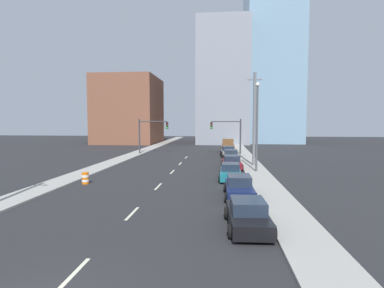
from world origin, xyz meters
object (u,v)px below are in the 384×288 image
object	(u,v)px
sedan_navy	(239,187)
sedan_gray	(228,152)
sedan_black	(248,215)
street_lamp	(257,121)
sedan_teal	(230,172)
sedan_maroon	(232,163)
traffic_signal_right	(231,131)
traffic_barrel	(85,178)
utility_pole_right_mid	(254,119)
sedan_tan	(231,156)
pickup_truck_brown	(228,147)
traffic_signal_left	(148,131)

from	to	relation	value
sedan_navy	sedan_gray	bearing A→B (deg)	89.73
sedan_black	street_lamp	bearing A→B (deg)	79.45
sedan_teal	sedan_maroon	bearing A→B (deg)	88.48
traffic_signal_right	sedan_navy	bearing A→B (deg)	-90.76
traffic_barrel	street_lamp	xyz separation A→B (m)	(14.65, 6.93, 4.69)
traffic_signal_right	sedan_black	xyz separation A→B (m)	(-0.30, -32.13, -3.02)
utility_pole_right_mid	sedan_tan	world-z (taller)	utility_pole_right_mid
sedan_gray	pickup_truck_brown	bearing A→B (deg)	85.40
traffic_signal_left	sedan_maroon	distance (m)	18.85
traffic_signal_left	sedan_maroon	xyz separation A→B (m)	(12.56, -13.73, -2.99)
utility_pole_right_mid	street_lamp	bearing A→B (deg)	-92.58
sedan_maroon	sedan_gray	xyz separation A→B (m)	(-0.11, 11.51, 0.03)
traffic_barrel	sedan_black	world-z (taller)	sedan_black
sedan_gray	traffic_signal_left	bearing A→B (deg)	166.59
sedan_maroon	pickup_truck_brown	world-z (taller)	pickup_truck_brown
utility_pole_right_mid	sedan_black	bearing A→B (deg)	-96.97
traffic_signal_right	utility_pole_right_mid	world-z (taller)	utility_pole_right_mid
traffic_barrel	utility_pole_right_mid	bearing A→B (deg)	36.82
sedan_teal	sedan_tan	world-z (taller)	sedan_tan
street_lamp	sedan_gray	distance (m)	14.71
traffic_barrel	sedan_black	bearing A→B (deg)	-36.64
sedan_gray	sedan_navy	bearing A→B (deg)	-92.98
sedan_maroon	sedan_gray	world-z (taller)	sedan_gray
traffic_signal_right	sedan_gray	xyz separation A→B (m)	(-0.48, -2.22, -2.95)
street_lamp	sedan_black	bearing A→B (deg)	-98.09
sedan_black	sedan_teal	size ratio (longest dim) A/B	0.98
traffic_signal_left	sedan_navy	bearing A→B (deg)	-64.34
traffic_signal_right	sedan_teal	world-z (taller)	traffic_signal_right
traffic_barrel	sedan_navy	size ratio (longest dim) A/B	0.20
sedan_navy	sedan_tan	world-z (taller)	sedan_tan
sedan_tan	traffic_signal_right	bearing A→B (deg)	87.98
sedan_navy	sedan_maroon	size ratio (longest dim) A/B	1.04
traffic_signal_right	utility_pole_right_mid	distance (m)	12.17
sedan_maroon	sedan_black	bearing A→B (deg)	-92.25
sedan_maroon	sedan_gray	distance (m)	11.51
sedan_black	sedan_gray	xyz separation A→B (m)	(-0.19, 29.92, 0.06)
traffic_signal_left	traffic_barrel	world-z (taller)	traffic_signal_left
sedan_black	sedan_teal	xyz separation A→B (m)	(-0.42, 12.14, 0.02)
sedan_black	sedan_maroon	size ratio (longest dim) A/B	0.97
traffic_signal_right	traffic_barrel	xyz separation A→B (m)	(-12.65, -22.94, -3.18)
sedan_black	utility_pole_right_mid	bearing A→B (deg)	80.58
traffic_signal_right	sedan_gray	bearing A→B (deg)	-102.28
pickup_truck_brown	traffic_signal_right	bearing A→B (deg)	-85.21
sedan_teal	sedan_tan	distance (m)	12.46
sedan_maroon	pickup_truck_brown	distance (m)	18.43
traffic_signal_left	sedan_teal	size ratio (longest dim) A/B	1.27
traffic_signal_right	pickup_truck_brown	bearing A→B (deg)	93.97
street_lamp	pickup_truck_brown	world-z (taller)	street_lamp
traffic_signal_left	sedan_teal	world-z (taller)	traffic_signal_left
traffic_signal_right	traffic_barrel	bearing A→B (deg)	-118.87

